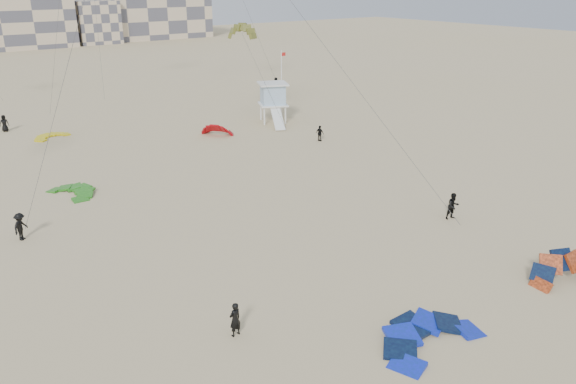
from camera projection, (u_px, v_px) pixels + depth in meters
ground at (353, 346)px, 24.52m from camera, size 320.00×320.00×0.00m
kite_ground_blue at (429, 342)px, 24.78m from camera, size 4.98×5.23×1.81m
kite_ground_orange at (564, 282)px, 29.62m from camera, size 5.07×5.02×3.83m
kite_ground_green at (73, 194)px, 41.80m from camera, size 4.93×4.75×1.24m
kite_ground_red_far at (218, 135)px, 57.57m from camera, size 4.69×4.68×3.37m
kite_ground_yellow at (51, 137)px, 56.56m from camera, size 4.25×4.36×0.58m
kitesurfer_main at (235, 319)px, 24.96m from camera, size 0.66×0.48×1.66m
kitesurfer_b at (453, 206)px, 37.16m from camera, size 1.02×0.88×1.80m
kitesurfer_c at (21, 227)px, 34.17m from camera, size 1.27×1.25×1.75m
kitesurfer_d at (320, 133)px, 55.05m from camera, size 0.60×0.98×1.56m
kitesurfer_e at (4, 123)px, 58.48m from camera, size 0.93×0.68×1.75m
kitesurfer_f at (276, 83)px, 80.59m from camera, size 1.28×1.64×1.74m
kite_fly_olive at (242, 33)px, 59.20m from camera, size 4.24×10.01×9.85m
lifeguard_tower_near at (273, 103)px, 61.94m from camera, size 4.07×6.49×4.35m
flagpole at (282, 82)px, 63.49m from camera, size 0.62×0.09×7.57m
condo_east at (156, 6)px, 148.68m from camera, size 26.00×14.00×16.00m
condo_fill_right at (95, 22)px, 136.77m from camera, size 10.00×10.00×10.00m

